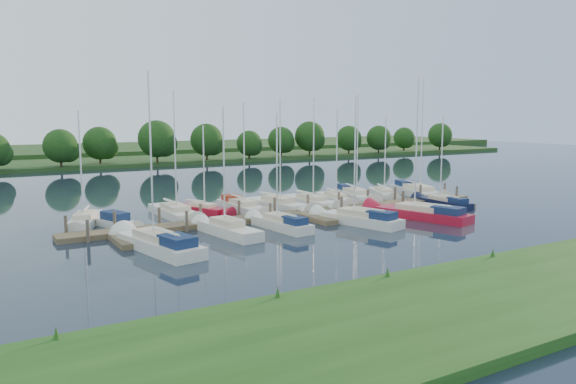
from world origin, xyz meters
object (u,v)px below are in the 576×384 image
sailboat_n_0 (84,222)px  dock (303,215)px  motorboat (117,223)px  sailboat_s_2 (280,225)px  sailboat_n_5 (278,206)px

sailboat_n_0 → dock: bearing=-178.6°
dock → sailboat_n_0: size_ratio=4.21×
motorboat → sailboat_s_2: sailboat_s_2 is taller
sailboat_n_5 → sailboat_s_2: bearing=49.2°
sailboat_n_0 → sailboat_n_5: sailboat_n_5 is taller
motorboat → sailboat_s_2: size_ratio=0.56×
motorboat → sailboat_n_5: size_ratio=0.49×
sailboat_n_0 → sailboat_s_2: sailboat_n_0 is taller
sailboat_n_0 → sailboat_n_5: size_ratio=0.89×
dock → sailboat_n_0: bearing=161.1°
motorboat → sailboat_s_2: (10.76, -7.10, 0.00)m
sailboat_s_2 → dock: bearing=32.5°
sailboat_n_5 → motorboat: bearing=-8.5°
dock → sailboat_n_5: 4.71m
sailboat_n_0 → motorboat: (2.05, -2.06, 0.05)m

